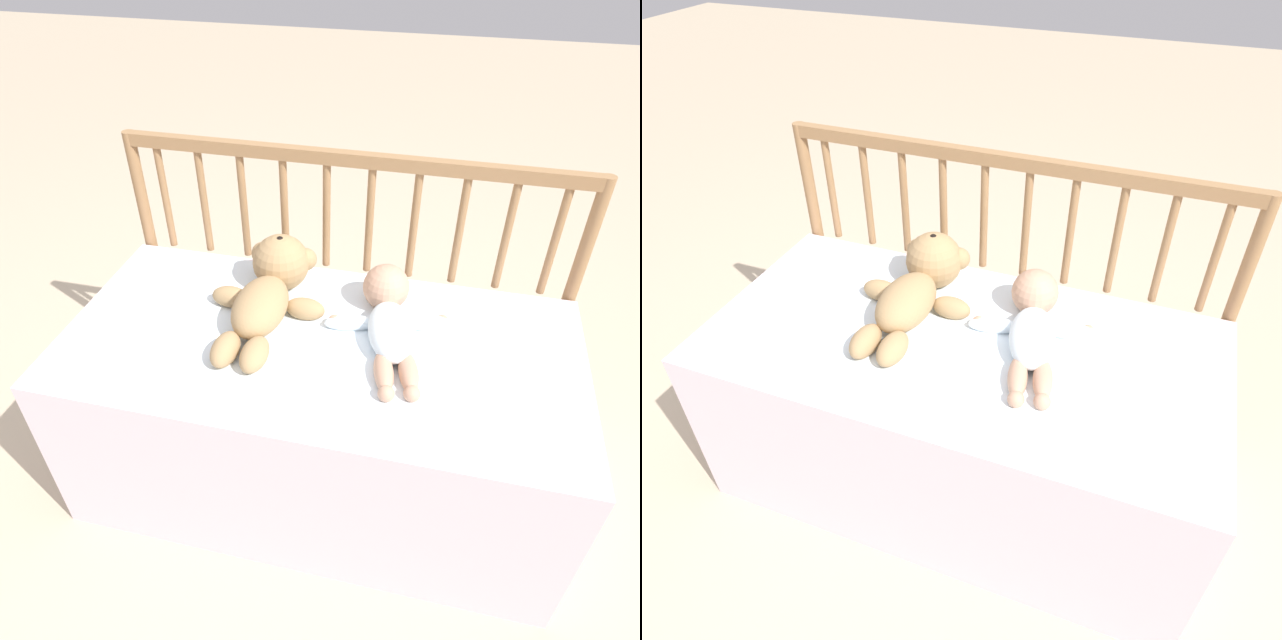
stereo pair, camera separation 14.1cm
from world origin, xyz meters
The scene contains 6 objects.
ground_plane centered at (0.00, 0.00, 0.00)m, with size 12.00×12.00×0.00m, color #C6B293.
crib_mattress centered at (0.00, 0.00, 0.27)m, with size 1.31×0.65×0.54m.
crib_rail centered at (0.00, 0.35, 0.64)m, with size 1.31×0.04×0.90m.
blanket centered at (0.00, 0.03, 0.54)m, with size 0.90×0.56×0.01m.
teddy_bear centered at (-0.16, 0.11, 0.60)m, with size 0.32×0.47×0.16m.
baby centered at (0.17, 0.08, 0.58)m, with size 0.33×0.43×0.12m.
Camera 2 is at (0.39, -1.02, 1.48)m, focal length 32.00 mm.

